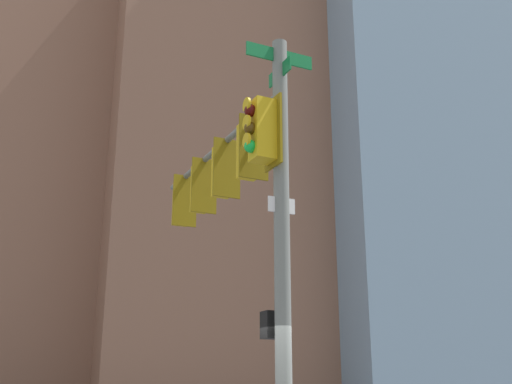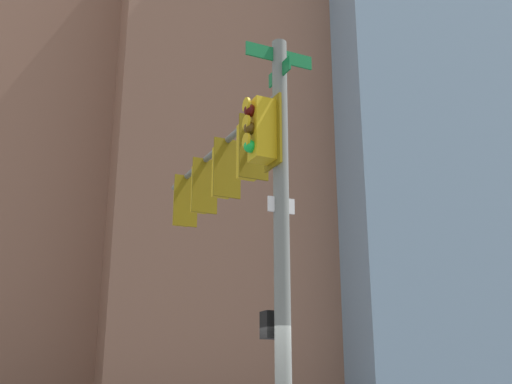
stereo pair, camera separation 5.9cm
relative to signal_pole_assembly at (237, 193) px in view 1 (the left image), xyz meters
The scene contains 3 objects.
signal_pole_assembly is the anchor object (origin of this frame).
building_brick_midblock 42.11m from the signal_pole_assembly, 75.87° to the left, with size 19.02×19.07×38.05m, color #845B47.
building_glass_tower 54.69m from the signal_pole_assembly, 55.08° to the left, with size 25.51×32.13×55.54m, color #7A99B2.
Camera 1 is at (-3.07, -8.32, 1.61)m, focal length 44.15 mm.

